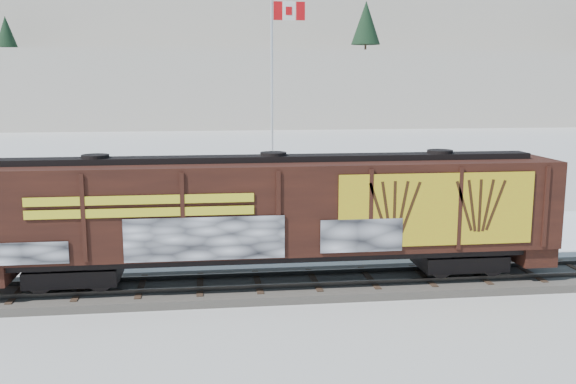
{
  "coord_description": "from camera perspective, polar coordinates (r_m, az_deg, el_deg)",
  "views": [
    {
      "loc": [
        -5.64,
        -21.54,
        7.2
      ],
      "look_at": [
        -2.55,
        3.0,
        2.95
      ],
      "focal_mm": 40.0,
      "sensor_mm": 36.0,
      "label": 1
    }
  ],
  "objects": [
    {
      "name": "ground",
      "position": [
        23.4,
        7.21,
        -8.24
      ],
      "size": [
        500.0,
        500.0,
        0.0
      ],
      "primitive_type": "plane",
      "color": "white",
      "rests_on": "ground"
    },
    {
      "name": "rail_track",
      "position": [
        23.35,
        7.22,
        -7.9
      ],
      "size": [
        50.0,
        3.4,
        0.43
      ],
      "color": "#59544C",
      "rests_on": "ground"
    },
    {
      "name": "parking_strip",
      "position": [
        30.44,
        3.72,
        -3.92
      ],
      "size": [
        40.0,
        8.0,
        0.03
      ],
      "primitive_type": "cube",
      "color": "white",
      "rests_on": "ground"
    },
    {
      "name": "hillside",
      "position": [
        161.59,
        -5.31,
        12.26
      ],
      "size": [
        360.0,
        110.0,
        93.0
      ],
      "color": "white",
      "rests_on": "ground"
    },
    {
      "name": "hopper_railcar",
      "position": [
        22.08,
        -1.28,
        -1.61
      ],
      "size": [
        19.59,
        3.06,
        4.31
      ],
      "color": "black",
      "rests_on": "rail_track"
    },
    {
      "name": "flagpole",
      "position": [
        36.34,
        -1.25,
        5.27
      ],
      "size": [
        2.3,
        0.9,
        11.75
      ],
      "color": "silver",
      "rests_on": "ground"
    },
    {
      "name": "car_silver",
      "position": [
        30.59,
        1.76,
        -2.49
      ],
      "size": [
        4.32,
        2.8,
        1.37
      ],
      "primitive_type": "imported",
      "rotation": [
        0.0,
        0.0,
        1.25
      ],
      "color": "silver",
      "rests_on": "parking_strip"
    },
    {
      "name": "car_white",
      "position": [
        30.53,
        -3.67,
        -2.54
      ],
      "size": [
        4.33,
        2.97,
        1.35
      ],
      "primitive_type": "imported",
      "rotation": [
        0.0,
        0.0,
        1.99
      ],
      "color": "white",
      "rests_on": "parking_strip"
    },
    {
      "name": "car_dark",
      "position": [
        29.61,
        11.58,
        -3.16
      ],
      "size": [
        4.7,
        2.44,
        1.3
      ],
      "primitive_type": "imported",
      "rotation": [
        0.0,
        0.0,
        1.71
      ],
      "color": "black",
      "rests_on": "parking_strip"
    }
  ]
}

